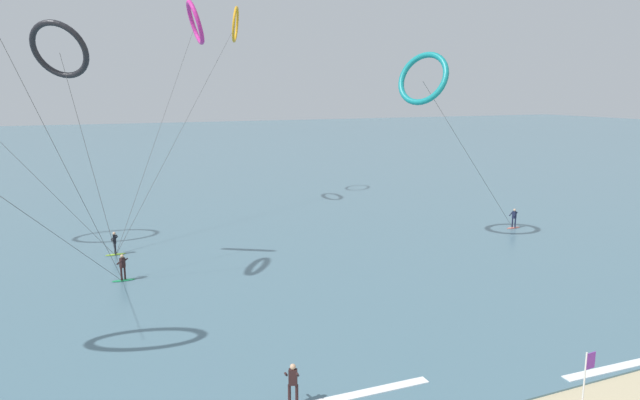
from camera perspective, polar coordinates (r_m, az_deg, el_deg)
The scene contains 10 objects.
sea_water at distance 116.88m, azimuth -16.86°, elevation 4.60°, with size 400.00×200.00×0.08m, color slate.
surfer_lime at distance 44.26m, azimuth -19.63°, elevation -4.20°, with size 1.40×0.59×1.70m.
surfer_coral at distance 52.39m, azimuth 18.63°, elevation -1.86°, with size 1.40×0.63×1.70m.
surfer_emerald at distance 38.22m, azimuth -18.92°, elevation -6.50°, with size 1.40×0.73×1.70m.
surfer_ivory at distance 22.81m, azimuth -2.69°, elevation -18.04°, with size 1.40×0.69×1.70m.
kite_teal at distance 43.34m, azimuth 10.16°, elevation 11.75°, with size 12.50×4.51×14.62m.
kite_amber at distance 62.21m, azimuth -8.39°, elevation 16.77°, with size 15.01×18.75×20.23m.
kite_magenta at distance 57.11m, azimuth -12.24°, elevation 16.77°, with size 10.05×14.99×20.02m.
kite_charcoal at distance 38.71m, azimuth -24.38°, elevation 13.37°, with size 4.69×3.98×15.90m.
beach_flag at distance 23.17m, azimuth 24.87°, elevation -15.63°, with size 0.47×0.06×2.85m.
Camera 1 is at (-13.22, -8.43, 11.84)m, focal length 32.35 mm.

